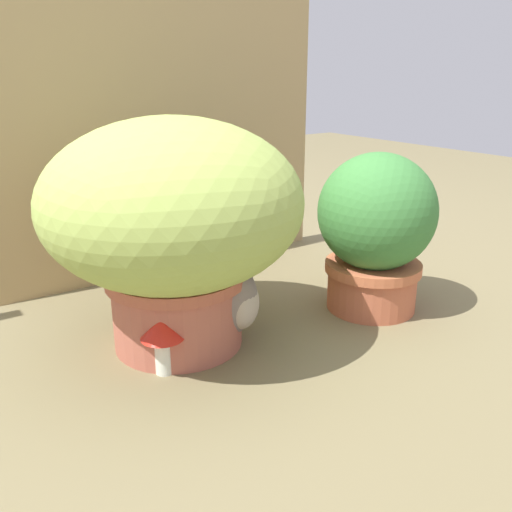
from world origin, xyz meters
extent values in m
plane|color=#6F6343|center=(0.00, 0.00, 0.00)|extent=(6.00, 6.00, 0.00)
cube|color=tan|center=(0.12, 0.53, 0.46)|extent=(1.01, 0.03, 0.91)
cylinder|color=#AC5B47|center=(-0.09, 0.08, 0.08)|extent=(0.28, 0.28, 0.17)
cylinder|color=#AD5740|center=(-0.09, 0.08, 0.16)|extent=(0.30, 0.30, 0.02)
ellipsoid|color=#97AE50|center=(-0.09, 0.08, 0.32)|extent=(0.54, 0.54, 0.35)
cylinder|color=#B85E3F|center=(0.40, -0.03, 0.06)|extent=(0.22, 0.22, 0.12)
cylinder|color=#BE643E|center=(0.40, -0.03, 0.11)|extent=(0.24, 0.24, 0.02)
ellipsoid|color=#3B7A38|center=(0.40, -0.03, 0.25)|extent=(0.29, 0.29, 0.29)
ellipsoid|color=gray|center=(-0.04, 0.06, 0.11)|extent=(0.29, 0.31, 0.22)
ellipsoid|color=#B6A68F|center=(0.01, -0.02, 0.10)|extent=(0.12, 0.11, 0.11)
sphere|color=gray|center=(0.02, -0.03, 0.23)|extent=(0.15, 0.15, 0.11)
cone|color=gray|center=(0.05, -0.01, 0.29)|extent=(0.05, 0.05, 0.04)
cone|color=gray|center=(0.00, -0.05, 0.29)|extent=(0.05, 0.05, 0.04)
cylinder|color=gray|center=(-0.07, 0.18, 0.02)|extent=(0.13, 0.17, 0.07)
cylinder|color=silver|center=(-0.18, -0.02, 0.04)|extent=(0.04, 0.04, 0.08)
cone|color=red|center=(-0.18, -0.02, 0.10)|extent=(0.09, 0.09, 0.05)
camera|label=1|loc=(-0.59, -0.94, 0.59)|focal=39.16mm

